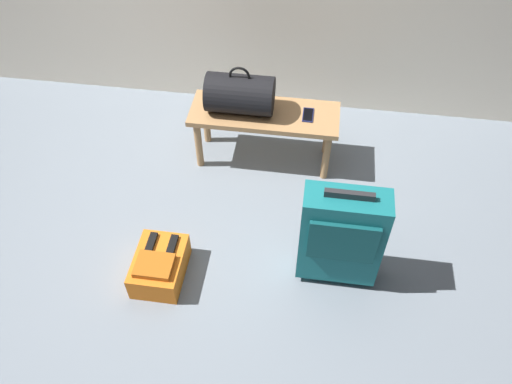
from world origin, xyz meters
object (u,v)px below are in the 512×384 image
at_px(duffel_bag_black, 240,94).
at_px(suitcase_upright_teal, 341,236).
at_px(backpack_orange, 159,266).
at_px(cell_phone, 308,115).
at_px(bench, 264,120).

distance_m(duffel_bag_black, suitcase_upright_teal, 1.18).
bearing_deg(backpack_orange, duffel_bag_black, 73.86).
relative_size(suitcase_upright_teal, backpack_orange, 1.90).
bearing_deg(cell_phone, duffel_bag_black, -179.42).
xyz_separation_m(cell_phone, backpack_orange, (-0.76, -1.08, -0.33)).
bearing_deg(duffel_bag_black, cell_phone, 0.58).
distance_m(cell_phone, suitcase_upright_teal, 0.97).
bearing_deg(cell_phone, backpack_orange, -125.25).
height_order(duffel_bag_black, suitcase_upright_teal, duffel_bag_black).
height_order(duffel_bag_black, backpack_orange, duffel_bag_black).
xyz_separation_m(duffel_bag_black, suitcase_upright_teal, (0.71, -0.93, -0.18)).
xyz_separation_m(bench, cell_phone, (0.29, 0.00, 0.07)).
xyz_separation_m(bench, duffel_bag_black, (-0.16, 0.00, 0.20)).
xyz_separation_m(duffel_bag_black, backpack_orange, (-0.31, -1.08, -0.46)).
bearing_deg(suitcase_upright_teal, bench, 120.36).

